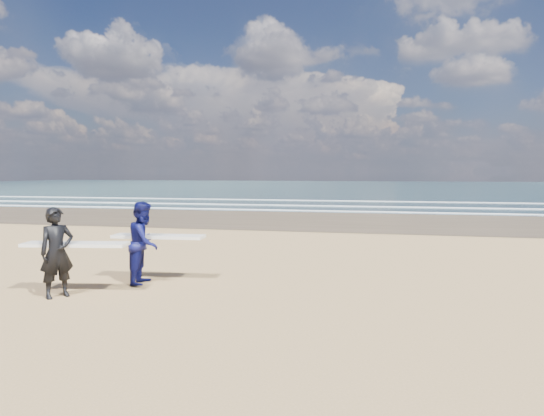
# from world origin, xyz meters

# --- Properties ---
(ocean) EXTENTS (220.00, 100.00, 0.02)m
(ocean) POSITION_xyz_m (20.00, 72.00, 0.01)
(ocean) COLOR #1B333B
(ocean) RESTS_ON ground
(surfer_near) EXTENTS (2.26, 1.21, 1.88)m
(surfer_near) POSITION_xyz_m (-0.83, 0.18, 0.96)
(surfer_near) COLOR black
(surfer_near) RESTS_ON ground
(surfer_far) EXTENTS (2.23, 1.21, 1.92)m
(surfer_far) POSITION_xyz_m (0.33, 1.71, 0.97)
(surfer_far) COLOR #0C0E45
(surfer_far) RESTS_ON ground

